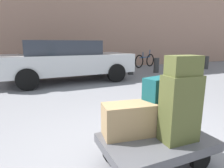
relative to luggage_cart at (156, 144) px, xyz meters
name	(u,v)px	position (x,y,z in m)	size (l,w,h in m)	color
ground_plane	(155,166)	(0.00, 0.00, -0.27)	(60.00, 60.00, 0.00)	gray
luggage_cart	(156,144)	(0.00, 0.00, 0.00)	(1.16, 0.72, 0.34)	#4C4C51
suitcase_olive_front_right	(180,109)	(0.17, -0.13, 0.42)	(0.37, 0.22, 0.69)	#4C5128
suitcase_teal_center	(158,103)	(0.15, 0.20, 0.38)	(0.33, 0.20, 0.61)	#144C51
duffel_bag_tan_front_left	(129,119)	(-0.24, 0.18, 0.25)	(0.56, 0.28, 0.36)	#9E7F56
duffel_bag_olive_topmost_pile	(184,65)	(0.17, -0.13, 0.86)	(0.32, 0.19, 0.19)	#4C5128
parked_car	(68,60)	(0.02, 5.19, 0.49)	(4.36, 2.05, 1.42)	silver
bicycle_leaning	(145,61)	(4.76, 7.55, 0.11)	(1.67, 0.68, 0.96)	black
bollard_kerb_near	(131,67)	(2.78, 5.62, 0.07)	(0.24, 0.24, 0.67)	#383838
bollard_kerb_mid	(156,65)	(4.13, 5.62, 0.07)	(0.24, 0.24, 0.67)	#383838
bollard_kerb_far	(175,64)	(5.21, 5.62, 0.07)	(0.24, 0.24, 0.67)	#383838
bollard_corner	(206,63)	(7.29, 5.62, 0.07)	(0.24, 0.24, 0.67)	#383838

